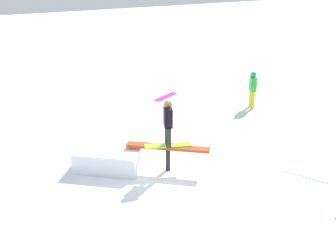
{
  "coord_description": "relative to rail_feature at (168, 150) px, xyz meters",
  "views": [
    {
      "loc": [
        -4.36,
        -10.98,
        6.25
      ],
      "look_at": [
        0.0,
        0.0,
        1.36
      ],
      "focal_mm": 50.0,
      "sensor_mm": 36.0,
      "label": 1
    }
  ],
  "objects": [
    {
      "name": "bystander_green",
      "position": [
        4.89,
        3.59,
        0.17
      ],
      "size": [
        0.28,
        0.63,
        1.43
      ],
      "rotation": [
        0.0,
        0.0,
        1.33
      ],
      "color": "gold",
      "rests_on": "ground"
    },
    {
      "name": "main_rider_on_rail",
      "position": [
        0.0,
        0.0,
        0.8
      ],
      "size": [
        1.34,
        0.78,
        1.35
      ],
      "rotation": [
        0.0,
        0.0,
        -0.25
      ],
      "color": "#91DB27",
      "rests_on": "rail_feature"
    },
    {
      "name": "loose_snowboard_magenta",
      "position": [
        2.28,
        5.98,
        -0.63
      ],
      "size": [
        1.22,
        0.91,
        0.02
      ],
      "primitive_type": "cube",
      "rotation": [
        0.0,
        0.0,
        0.56
      ],
      "color": "#D6249A",
      "rests_on": "ground"
    },
    {
      "name": "loose_snowboard_white",
      "position": [
        3.47,
        -1.72,
        -0.63
      ],
      "size": [
        0.94,
        1.25,
        0.02
      ],
      "primitive_type": "cube",
      "rotation": [
        0.0,
        0.0,
        2.14
      ],
      "color": "white",
      "rests_on": "ground"
    },
    {
      "name": "ground_plane",
      "position": [
        0.0,
        0.0,
        -0.64
      ],
      "size": [
        60.0,
        60.0,
        0.0
      ],
      "primitive_type": "plane",
      "color": "white"
    },
    {
      "name": "snow_kicker_ramp",
      "position": [
        -1.43,
        0.9,
        -0.34
      ],
      "size": [
        2.32,
        2.23,
        0.6
      ],
      "primitive_type": "cube",
      "rotation": [
        0.0,
        0.0,
        -0.56
      ],
      "color": "white",
      "rests_on": "ground"
    },
    {
      "name": "rail_feature",
      "position": [
        0.0,
        0.0,
        0.0
      ],
      "size": [
        2.14,
        1.48,
        0.76
      ],
      "rotation": [
        0.0,
        0.0,
        -0.56
      ],
      "color": "black",
      "rests_on": "ground"
    }
  ]
}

